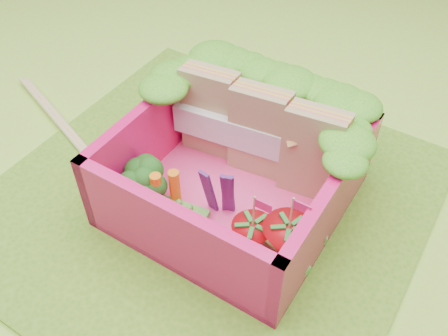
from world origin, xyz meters
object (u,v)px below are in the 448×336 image
broccoli (143,181)px  strawberry_right (287,243)px  bento_box (235,170)px  sandwich_stack (260,132)px  strawberry_left (252,238)px  chopsticks (82,148)px

broccoli → strawberry_right: (0.95, 0.07, -0.02)m
bento_box → broccoli: bento_box is taller
bento_box → sandwich_stack: 0.31m
strawberry_left → strawberry_right: 0.20m
strawberry_right → sandwich_stack: bearing=131.4°
chopsticks → strawberry_left: bearing=-5.6°
sandwich_stack → chopsticks: sandwich_stack is taller
broccoli → strawberry_right: size_ratio=0.63×
broccoli → chopsticks: (-0.71, 0.16, -0.20)m
bento_box → sandwich_stack: bearing=89.0°
strawberry_left → chopsticks: bearing=174.4°
sandwich_stack → strawberry_left: bearing=-63.5°
strawberry_right → strawberry_left: bearing=-163.6°
sandwich_stack → broccoli: bearing=-125.7°
bento_box → broccoli: bearing=-143.3°
bento_box → broccoli: (-0.45, -0.33, -0.05)m
strawberry_left → bento_box: bearing=134.3°
strawberry_left → chopsticks: 1.48m
chopsticks → bento_box: bearing=8.6°
bento_box → strawberry_right: size_ratio=2.46×
strawberry_left → strawberry_right: (0.19, 0.06, 0.02)m
broccoli → strawberry_left: strawberry_left is taller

